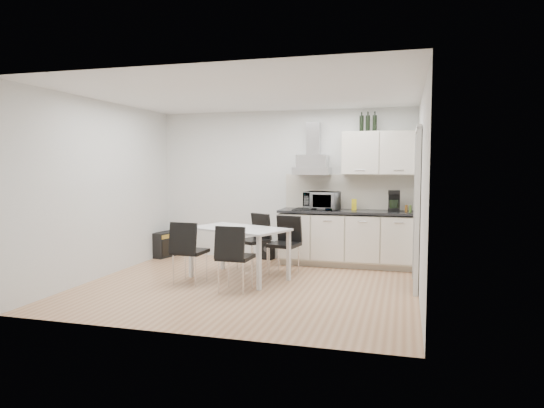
# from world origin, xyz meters

# --- Properties ---
(ground) EXTENTS (4.50, 4.50, 0.00)m
(ground) POSITION_xyz_m (0.00, 0.00, 0.00)
(ground) COLOR tan
(ground) RESTS_ON ground
(wall_back) EXTENTS (4.50, 0.10, 2.60)m
(wall_back) POSITION_xyz_m (0.00, 2.00, 1.30)
(wall_back) COLOR silver
(wall_back) RESTS_ON ground
(wall_front) EXTENTS (4.50, 0.10, 2.60)m
(wall_front) POSITION_xyz_m (0.00, -2.00, 1.30)
(wall_front) COLOR silver
(wall_front) RESTS_ON ground
(wall_left) EXTENTS (0.10, 4.00, 2.60)m
(wall_left) POSITION_xyz_m (-2.25, 0.00, 1.30)
(wall_left) COLOR silver
(wall_left) RESTS_ON ground
(wall_right) EXTENTS (0.10, 4.00, 2.60)m
(wall_right) POSITION_xyz_m (2.25, 0.00, 1.30)
(wall_right) COLOR silver
(wall_right) RESTS_ON ground
(ceiling) EXTENTS (4.50, 4.50, 0.00)m
(ceiling) POSITION_xyz_m (0.00, 0.00, 2.60)
(ceiling) COLOR white
(ceiling) RESTS_ON wall_back
(doorway) EXTENTS (0.08, 1.04, 2.10)m
(doorway) POSITION_xyz_m (2.21, 0.55, 1.05)
(doorway) COLOR white
(doorway) RESTS_ON ground
(kitchenette) EXTENTS (2.22, 0.64, 2.52)m
(kitchenette) POSITION_xyz_m (1.19, 1.73, 0.83)
(kitchenette) COLOR beige
(kitchenette) RESTS_ON ground
(dining_table) EXTENTS (1.57, 1.23, 0.75)m
(dining_table) POSITION_xyz_m (-0.26, 0.36, 0.67)
(dining_table) COLOR white
(dining_table) RESTS_ON ground
(chair_far_left) EXTENTS (0.63, 0.65, 0.88)m
(chair_far_left) POSITION_xyz_m (-0.28, 1.06, 0.44)
(chair_far_left) COLOR black
(chair_far_left) RESTS_ON ground
(chair_far_right) EXTENTS (0.52, 0.57, 0.88)m
(chair_far_right) POSITION_xyz_m (0.30, 0.83, 0.44)
(chair_far_right) COLOR black
(chair_far_right) RESTS_ON ground
(chair_near_left) EXTENTS (0.47, 0.52, 0.88)m
(chair_near_left) POSITION_xyz_m (-0.83, -0.08, 0.44)
(chair_near_left) COLOR black
(chair_near_left) RESTS_ON ground
(chair_near_right) EXTENTS (0.46, 0.51, 0.88)m
(chair_near_right) POSITION_xyz_m (-0.07, -0.31, 0.44)
(chair_near_right) COLOR black
(chair_near_right) RESTS_ON ground
(guitar_amp) EXTENTS (0.34, 0.58, 0.45)m
(guitar_amp) POSITION_xyz_m (-2.12, 1.65, 0.23)
(guitar_amp) COLOR black
(guitar_amp) RESTS_ON ground
(floor_speaker) EXTENTS (0.22, 0.20, 0.31)m
(floor_speaker) POSITION_xyz_m (-0.26, 1.90, 0.16)
(floor_speaker) COLOR black
(floor_speaker) RESTS_ON ground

